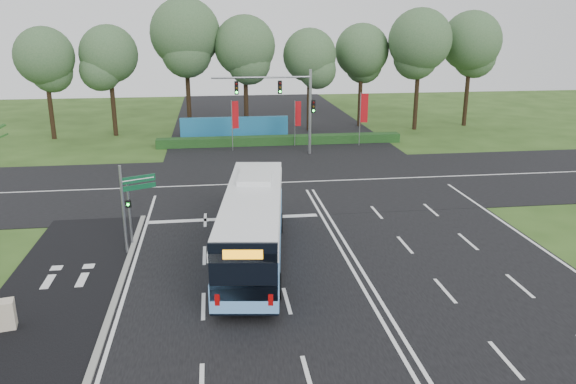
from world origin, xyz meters
name	(u,v)px	position (x,y,z in m)	size (l,w,h in m)	color
ground	(340,249)	(0.00, 0.00, 0.00)	(120.00, 120.00, 0.00)	#2A4617
road_main	(340,249)	(0.00, 0.00, 0.02)	(20.00, 120.00, 0.04)	black
road_cross	(302,182)	(0.00, 12.00, 0.03)	(120.00, 14.00, 0.05)	black
bike_path	(59,292)	(-12.50, -3.00, 0.03)	(5.00, 18.00, 0.06)	black
kerb_strip	(119,288)	(-10.10, -3.00, 0.06)	(0.25, 18.00, 0.12)	gray
city_bus	(253,224)	(-4.30, -0.66, 1.76)	(4.11, 12.42, 3.50)	#69ACF3
pedestrian_signal	(129,212)	(-10.20, 1.92, 1.75)	(0.30, 0.41, 3.21)	gray
street_sign	(130,198)	(-9.97, 0.97, 2.72)	(1.57, 0.78, 4.37)	gray
utility_cabinet	(5,315)	(-13.65, -5.71, 0.56)	(0.68, 0.56, 1.13)	beige
banner_flag_left	(234,118)	(-4.15, 22.58, 2.85)	(0.61, 0.27, 4.35)	gray
banner_flag_mid	(297,116)	(1.41, 23.74, 2.68)	(0.59, 0.19, 4.08)	gray
banner_flag_right	(363,111)	(7.19, 23.07, 3.10)	(0.70, 0.15, 4.76)	gray
traffic_light_gantry	(289,99)	(0.21, 20.50, 4.66)	(8.41, 0.28, 7.00)	gray
hedge	(280,140)	(0.00, 24.50, 0.40)	(22.00, 1.20, 0.80)	#143513
blue_hoarding	(235,129)	(-4.00, 27.00, 1.10)	(10.00, 0.30, 2.20)	#1B6494
eucalyptus_row	(282,45)	(1.03, 31.15, 8.45)	(47.41, 8.30, 12.96)	black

